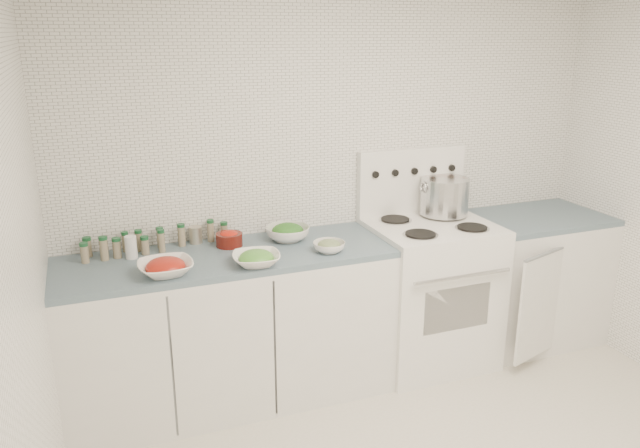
{
  "coord_description": "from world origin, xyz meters",
  "views": [
    {
      "loc": [
        -1.51,
        -2.03,
        2.09
      ],
      "look_at": [
        -0.29,
        1.14,
        1.03
      ],
      "focal_mm": 35.0,
      "sensor_mm": 36.0,
      "label": 1
    }
  ],
  "objects_px": {
    "stove": "(428,288)",
    "stock_pot": "(444,194)",
    "bowl_tomato": "(166,267)",
    "bowl_snowpea": "(256,258)"
  },
  "relations": [
    {
      "from": "stove",
      "to": "stock_pot",
      "type": "distance_m",
      "value": 0.62
    },
    {
      "from": "stove",
      "to": "stock_pot",
      "type": "height_order",
      "value": "stove"
    },
    {
      "from": "stove",
      "to": "bowl_tomato",
      "type": "relative_size",
      "value": 4.73
    },
    {
      "from": "bowl_tomato",
      "to": "bowl_snowpea",
      "type": "height_order",
      "value": "bowl_tomato"
    },
    {
      "from": "stove",
      "to": "bowl_tomato",
      "type": "bearing_deg",
      "value": -174.04
    },
    {
      "from": "stove",
      "to": "stock_pot",
      "type": "bearing_deg",
      "value": 39.41
    },
    {
      "from": "stock_pot",
      "to": "stove",
      "type": "bearing_deg",
      "value": -140.59
    },
    {
      "from": "bowl_tomato",
      "to": "stove",
      "type": "bearing_deg",
      "value": 5.96
    },
    {
      "from": "stove",
      "to": "bowl_snowpea",
      "type": "bearing_deg",
      "value": -170.09
    },
    {
      "from": "bowl_tomato",
      "to": "stock_pot",
      "type": "bearing_deg",
      "value": 9.6
    }
  ]
}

